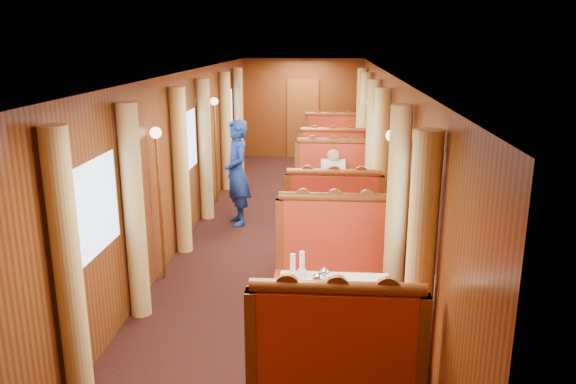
# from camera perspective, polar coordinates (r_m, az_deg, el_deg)

# --- Properties ---
(floor) EXTENTS (3.00, 12.00, 0.01)m
(floor) POSITION_cam_1_polar(r_m,az_deg,el_deg) (8.82, -0.40, -4.36)
(floor) COLOR black
(floor) RESTS_ON ground
(ceiling) EXTENTS (3.00, 12.00, 0.01)m
(ceiling) POSITION_cam_1_polar(r_m,az_deg,el_deg) (8.32, -0.43, 12.09)
(ceiling) COLOR silver
(ceiling) RESTS_ON wall_left
(wall_far) EXTENTS (3.00, 0.01, 2.50)m
(wall_far) POSITION_cam_1_polar(r_m,az_deg,el_deg) (14.40, 1.52, 8.45)
(wall_far) COLOR brown
(wall_far) RESTS_ON floor
(wall_left) EXTENTS (0.01, 12.00, 2.50)m
(wall_left) POSITION_cam_1_polar(r_m,az_deg,el_deg) (8.73, -10.30, 3.71)
(wall_left) COLOR brown
(wall_left) RESTS_ON floor
(wall_right) EXTENTS (0.01, 12.00, 2.50)m
(wall_right) POSITION_cam_1_polar(r_m,az_deg,el_deg) (8.49, 9.74, 3.42)
(wall_right) COLOR brown
(wall_right) RESTS_ON floor
(doorway_far) EXTENTS (0.80, 0.04, 2.00)m
(doorway_far) POSITION_cam_1_polar(r_m,az_deg,el_deg) (14.40, 1.51, 7.45)
(doorway_far) COLOR brown
(doorway_far) RESTS_ON floor
(table_near) EXTENTS (1.05, 0.72, 0.75)m
(table_near) POSITION_cam_1_polar(r_m,az_deg,el_deg) (5.44, 4.65, -13.23)
(table_near) COLOR white
(table_near) RESTS_ON floor
(banquette_near_fwd) EXTENTS (1.30, 0.55, 1.34)m
(banquette_near_fwd) POSITION_cam_1_polar(r_m,az_deg,el_deg) (4.54, 4.73, -18.80)
(banquette_near_fwd) COLOR #A71215
(banquette_near_fwd) RESTS_ON floor
(banquette_near_aft) EXTENTS (1.30, 0.55, 1.34)m
(banquette_near_aft) POSITION_cam_1_polar(r_m,az_deg,el_deg) (6.33, 4.62, -8.46)
(banquette_near_aft) COLOR #A71215
(banquette_near_aft) RESTS_ON floor
(table_mid) EXTENTS (1.05, 0.72, 0.75)m
(table_mid) POSITION_cam_1_polar(r_m,az_deg,el_deg) (8.67, 4.54, -2.13)
(table_mid) COLOR white
(table_mid) RESTS_ON floor
(banquette_mid_fwd) EXTENTS (1.30, 0.55, 1.34)m
(banquette_mid_fwd) POSITION_cam_1_polar(r_m,az_deg,el_deg) (7.70, 4.57, -4.04)
(banquette_mid_fwd) COLOR #A71215
(banquette_mid_fwd) RESTS_ON floor
(banquette_mid_aft) EXTENTS (1.30, 0.55, 1.34)m
(banquette_mid_aft) POSITION_cam_1_polar(r_m,az_deg,el_deg) (9.63, 4.53, -0.05)
(banquette_mid_aft) COLOR #A71215
(banquette_mid_aft) RESTS_ON floor
(table_far) EXTENTS (1.05, 0.72, 0.75)m
(table_far) POSITION_cam_1_polar(r_m,az_deg,el_deg) (12.06, 4.49, 2.85)
(table_far) COLOR white
(table_far) RESTS_ON floor
(banquette_far_fwd) EXTENTS (1.30, 0.55, 1.34)m
(banquette_far_fwd) POSITION_cam_1_polar(r_m,az_deg,el_deg) (11.06, 4.51, 1.96)
(banquette_far_fwd) COLOR #A71215
(banquette_far_fwd) RESTS_ON floor
(banquette_far_aft) EXTENTS (1.30, 0.55, 1.34)m
(banquette_far_aft) POSITION_cam_1_polar(r_m,az_deg,el_deg) (13.04, 4.49, 4.01)
(banquette_far_aft) COLOR #A71215
(banquette_far_aft) RESTS_ON floor
(tea_tray) EXTENTS (0.38, 0.31, 0.01)m
(tea_tray) POSITION_cam_1_polar(r_m,az_deg,el_deg) (5.20, 3.76, -9.86)
(tea_tray) COLOR silver
(tea_tray) RESTS_ON table_near
(teapot_left) EXTENTS (0.20, 0.17, 0.14)m
(teapot_left) POSITION_cam_1_polar(r_m,az_deg,el_deg) (5.14, 3.05, -9.41)
(teapot_left) COLOR silver
(teapot_left) RESTS_ON tea_tray
(teapot_right) EXTENTS (0.19, 0.17, 0.13)m
(teapot_right) POSITION_cam_1_polar(r_m,az_deg,el_deg) (5.12, 4.14, -9.62)
(teapot_right) COLOR silver
(teapot_right) RESTS_ON tea_tray
(teapot_back) EXTENTS (0.16, 0.13, 0.13)m
(teapot_back) POSITION_cam_1_polar(r_m,az_deg,el_deg) (5.29, 3.72, -8.77)
(teapot_back) COLOR silver
(teapot_back) RESTS_ON tea_tray
(fruit_plate) EXTENTS (0.24, 0.24, 0.05)m
(fruit_plate) POSITION_cam_1_polar(r_m,az_deg,el_deg) (5.18, 7.89, -9.95)
(fruit_plate) COLOR white
(fruit_plate) RESTS_ON table_near
(cup_inboard) EXTENTS (0.08, 0.08, 0.26)m
(cup_inboard) POSITION_cam_1_polar(r_m,az_deg,el_deg) (5.36, 0.48, -7.90)
(cup_inboard) COLOR white
(cup_inboard) RESTS_ON table_near
(cup_outboard) EXTENTS (0.08, 0.08, 0.26)m
(cup_outboard) POSITION_cam_1_polar(r_m,az_deg,el_deg) (5.41, 1.43, -7.66)
(cup_outboard) COLOR white
(cup_outboard) RESTS_ON table_near
(rose_vase_mid) EXTENTS (0.06, 0.06, 0.36)m
(rose_vase_mid) POSITION_cam_1_polar(r_m,az_deg,el_deg) (8.56, 4.63, 1.46)
(rose_vase_mid) COLOR silver
(rose_vase_mid) RESTS_ON table_mid
(rose_vase_far) EXTENTS (0.06, 0.06, 0.36)m
(rose_vase_far) POSITION_cam_1_polar(r_m,az_deg,el_deg) (11.96, 4.68, 5.44)
(rose_vase_far) COLOR silver
(rose_vase_far) RESTS_ON table_far
(window_left_near) EXTENTS (0.01, 1.20, 0.90)m
(window_left_near) POSITION_cam_1_polar(r_m,az_deg,el_deg) (5.46, -19.26, -1.72)
(window_left_near) COLOR #90ADD4
(window_left_near) RESTS_ON wall_left
(curtain_left_near_a) EXTENTS (0.22, 0.22, 2.35)m
(curtain_left_near_a) POSITION_cam_1_polar(r_m,az_deg,el_deg) (4.84, -21.43, -7.56)
(curtain_left_near_a) COLOR #DAB96F
(curtain_left_near_a) RESTS_ON floor
(curtain_left_near_b) EXTENTS (0.22, 0.22, 2.35)m
(curtain_left_near_b) POSITION_cam_1_polar(r_m,az_deg,el_deg) (6.19, -15.35, -2.09)
(curtain_left_near_b) COLOR #DAB96F
(curtain_left_near_b) RESTS_ON floor
(window_right_near) EXTENTS (0.01, 1.20, 0.90)m
(window_right_near) POSITION_cam_1_polar(r_m,az_deg,el_deg) (5.08, 13.24, -2.50)
(window_right_near) COLOR #90ADD4
(window_right_near) RESTS_ON wall_right
(curtain_right_near_a) EXTENTS (0.22, 0.22, 2.35)m
(curtain_right_near_a) POSITION_cam_1_polar(r_m,az_deg,el_deg) (4.44, 13.19, -8.95)
(curtain_right_near_a) COLOR #DAB96F
(curtain_right_near_a) RESTS_ON floor
(curtain_right_near_b) EXTENTS (0.22, 0.22, 2.35)m
(curtain_right_near_b) POSITION_cam_1_polar(r_m,az_deg,el_deg) (5.88, 10.94, -2.72)
(curtain_right_near_b) COLOR #DAB96F
(curtain_right_near_b) RESTS_ON floor
(window_left_mid) EXTENTS (0.01, 1.20, 0.90)m
(window_left_mid) POSITION_cam_1_polar(r_m,az_deg,el_deg) (8.69, -10.27, 5.00)
(window_left_mid) COLOR #90ADD4
(window_left_mid) RESTS_ON wall_left
(curtain_left_mid_a) EXTENTS (0.22, 0.22, 2.35)m
(curtain_left_mid_a) POSITION_cam_1_polar(r_m,az_deg,el_deg) (7.98, -10.81, 2.05)
(curtain_left_mid_a) COLOR #DAB96F
(curtain_left_mid_a) RESTS_ON floor
(curtain_left_mid_b) EXTENTS (0.22, 0.22, 2.35)m
(curtain_left_mid_b) POSITION_cam_1_polar(r_m,az_deg,el_deg) (9.46, -8.42, 4.22)
(curtain_left_mid_b) COLOR #DAB96F
(curtain_left_mid_b) RESTS_ON floor
(window_right_mid) EXTENTS (0.01, 1.20, 0.90)m
(window_right_mid) POSITION_cam_1_polar(r_m,az_deg,el_deg) (8.45, 9.70, 4.75)
(window_right_mid) COLOR #90ADD4
(window_right_mid) RESTS_ON wall_right
(curtain_right_mid_a) EXTENTS (0.22, 0.22, 2.35)m
(curtain_right_mid_a) POSITION_cam_1_polar(r_m,az_deg,el_deg) (7.74, 9.35, 1.71)
(curtain_right_mid_a) COLOR #DAB96F
(curtain_right_mid_a) RESTS_ON floor
(curtain_right_mid_b) EXTENTS (0.22, 0.22, 2.35)m
(curtain_right_mid_b) POSITION_cam_1_polar(r_m,az_deg,el_deg) (9.26, 8.54, 3.98)
(curtain_right_mid_b) COLOR #DAB96F
(curtain_right_mid_b) RESTS_ON floor
(window_left_far) EXTENTS (0.01, 1.20, 0.90)m
(window_left_far) POSITION_cam_1_polar(r_m,az_deg,el_deg) (12.07, -6.18, 8.00)
(window_left_far) COLOR #90ADD4
(window_left_far) RESTS_ON wall_left
(curtain_left_far_a) EXTENTS (0.22, 0.22, 2.35)m
(curtain_left_far_a) POSITION_cam_1_polar(r_m,az_deg,el_deg) (11.33, -6.31, 6.11)
(curtain_left_far_a) COLOR #DAB96F
(curtain_left_far_a) RESTS_ON floor
(curtain_left_far_b) EXTENTS (0.22, 0.22, 2.35)m
(curtain_left_far_b) POSITION_cam_1_polar(r_m,az_deg,el_deg) (12.85, -5.06, 7.23)
(curtain_left_far_b) COLOR #DAB96F
(curtain_left_far_b) RESTS_ON floor
(window_right_far) EXTENTS (0.01, 1.20, 0.90)m
(window_right_far) POSITION_cam_1_polar(r_m,az_deg,el_deg) (11.90, 8.17, 7.83)
(window_right_far) COLOR #90ADD4
(window_right_far) RESTS_ON wall_right
(curtain_right_far_a) EXTENTS (0.22, 0.22, 2.35)m
(curtain_right_far_a) POSITION_cam_1_polar(r_m,az_deg,el_deg) (11.17, 7.84, 5.93)
(curtain_right_far_a) COLOR #DAB96F
(curtain_right_far_a) RESTS_ON floor
(curtain_right_far_b) EXTENTS (0.22, 0.22, 2.35)m
(curtain_right_far_b) POSITION_cam_1_polar(r_m,az_deg,el_deg) (12.70, 7.42, 7.07)
(curtain_right_far_b) COLOR #DAB96F
(curtain_right_far_b) RESTS_ON floor
(sconce_left_fore) EXTENTS (0.14, 0.14, 1.95)m
(sconce_left_fore) POSITION_cam_1_polar(r_m,az_deg,el_deg) (7.03, -13.05, 1.89)
(sconce_left_fore) COLOR #BF8C3F
(sconce_left_fore) RESTS_ON floor
(sconce_right_fore) EXTENTS (0.14, 0.14, 1.95)m
(sconce_right_fore) POSITION_cam_1_polar(r_m,az_deg,el_deg) (6.76, 10.29, 1.51)
(sconce_right_fore) COLOR #BF8C3F
(sconce_right_fore) RESTS_ON floor
(sconce_left_aft) EXTENTS (0.14, 0.14, 1.95)m
(sconce_left_aft) POSITION_cam_1_polar(r_m,az_deg,el_deg) (10.36, -7.42, 6.39)
(sconce_left_aft) COLOR #BF8C3F
(sconce_left_aft) RESTS_ON floor
(sconce_right_aft) EXTENTS (0.14, 0.14, 1.95)m
(sconce_right_aft) POSITION_cam_1_polar(r_m,az_deg,el_deg) (10.18, 8.31, 6.20)
(sconce_right_aft) COLOR #BF8C3F
(sconce_right_aft) RESTS_ON floor
(steward) EXTENTS (0.63, 0.74, 1.73)m
(steward) POSITION_cam_1_polar(r_m,az_deg,el_deg) (9.15, -5.19, 1.96)
(steward) COLOR navy
(steward) RESTS_ON floor
(passenger) EXTENTS (0.40, 0.44, 0.76)m
(passenger) POSITION_cam_1_polar(r_m,az_deg,el_deg) (9.34, 4.57, 1.47)
(passenger) COLOR beige
(passenger) RESTS_ON banquette_mid_aft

